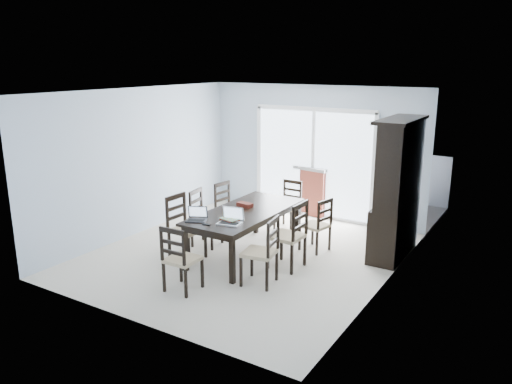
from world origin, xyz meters
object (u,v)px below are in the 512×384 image
chair_left_far (226,202)px  laptop_dark (196,218)px  chair_left_near (182,220)px  game_box (245,205)px  chair_right_far (320,219)px  china_hutch (397,191)px  dining_table (246,215)px  chair_left_mid (202,212)px  chair_end_far (290,199)px  hot_tub (308,180)px  chair_right_mid (293,228)px  cell_phone (207,224)px  chair_end_near (178,252)px  chair_right_near (266,244)px  laptop_silver (229,220)px

chair_left_far → laptop_dark: 1.74m
chair_left_near → game_box: 1.04m
chair_left_near → chair_left_far: bearing=-173.0°
chair_right_far → china_hutch: bearing=-53.9°
dining_table → chair_left_mid: bearing=179.0°
china_hutch → chair_left_far: size_ratio=2.08×
chair_end_far → dining_table: bearing=93.0°
chair_left_far → hot_tub: (0.40, 2.57, -0.06)m
china_hutch → chair_left_mid: (-2.91, -1.23, -0.49)m
chair_right_mid → game_box: size_ratio=4.67×
china_hutch → cell_phone: (-2.11, -2.15, -0.32)m
chair_right_far → chair_end_near: bearing=169.3°
china_hutch → chair_right_near: 2.41m
laptop_dark → laptop_silver: bearing=-9.4°
chair_end_far → game_box: 1.47m
chair_left_far → chair_left_near: bearing=12.8°
chair_end_near → chair_right_mid: bearing=56.7°
game_box → chair_right_far: bearing=29.3°
chair_end_near → chair_right_near: bearing=41.4°
china_hutch → laptop_silver: 2.70m
chair_right_far → chair_end_near: (-0.98, -2.37, 0.03)m
chair_right_mid → laptop_silver: bearing=131.1°
chair_end_near → game_box: size_ratio=4.19×
chair_right_near → laptop_silver: chair_right_near is taller
chair_right_near → laptop_dark: 1.18m
chair_right_mid → chair_end_far: bearing=30.6°
laptop_dark → chair_right_near: bearing=-23.1°
laptop_dark → hot_tub: 4.20m
dining_table → chair_end_far: size_ratio=2.14×
chair_left_far → laptop_dark: (0.59, -1.62, 0.24)m
chair_left_mid → game_box: size_ratio=4.26×
chair_right_near → chair_right_far: size_ratio=1.09×
chair_left_far → cell_phone: size_ratio=9.24×
chair_end_near → cell_phone: bearing=92.5°
chair_right_mid → laptop_dark: (-1.22, -0.74, 0.16)m
chair_left_near → chair_end_near: size_ratio=1.09×
chair_right_mid → dining_table: bearing=85.3°
china_hutch → chair_right_near: china_hutch is taller
chair_left_mid → chair_left_far: 0.76m
laptop_silver → chair_left_mid: bearing=135.9°
chair_right_mid → chair_end_near: 1.78m
cell_phone → chair_right_mid: bearing=30.0°
dining_table → china_hutch: (2.02, 1.25, 0.40)m
chair_left_far → chair_end_far: 1.20m
game_box → laptop_silver: bearing=-71.5°
laptop_silver → game_box: bearing=98.4°
dining_table → chair_end_far: 1.61m
china_hutch → chair_end_far: china_hutch is taller
chair_right_mid → chair_right_far: (0.05, 0.86, -0.09)m
chair_end_far → laptop_silver: (0.22, -2.31, 0.26)m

